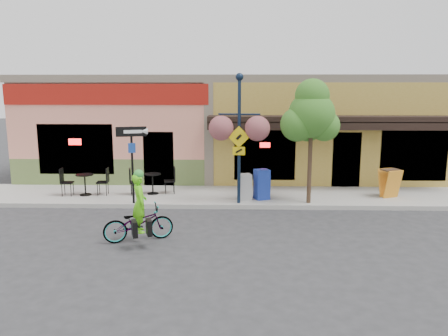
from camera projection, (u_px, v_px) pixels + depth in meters
The scene contains 14 objects.
ground at pixel (234, 213), 14.07m from camera, with size 90.00×90.00×0.00m, color #2D2D30.
sidewalk at pixel (234, 196), 16.03m from camera, with size 24.00×3.00×0.15m, color #9E9B93.
curb at pixel (234, 207), 14.60m from camera, with size 24.00×0.12×0.15m, color #A8A59E.
building at pixel (235, 125), 21.04m from camera, with size 18.20×8.20×4.50m, color #F09076, non-canonical shape.
bicycle at pixel (138, 223), 11.48m from camera, with size 0.64×1.83×0.96m, color #902E0D.
cyclist_rider at pixel (140, 212), 11.42m from camera, with size 0.57×0.37×1.56m, color #61E117.
lamp_post at pixel (239, 139), 14.41m from camera, with size 1.38×0.55×4.33m, color #0F1D31, non-canonical shape.
one_way_sign at pixel (132, 165), 14.54m from camera, with size 0.99×0.22×2.59m, color black, non-canonical shape.
cafe_set_left at pixel (85, 182), 15.79m from camera, with size 1.68×0.84×1.01m, color black, non-canonical shape.
cafe_set_right at pixel (153, 181), 15.98m from camera, with size 1.65×0.83×0.99m, color black, non-canonical shape.
newspaper_box_blue at pixel (262, 184), 15.24m from camera, with size 0.47×0.42×1.05m, color #1C36A8, non-canonical shape.
newspaper_box_grey at pixel (245, 187), 15.15m from camera, with size 0.42×0.38×0.91m, color #AAAAAA, non-canonical shape.
street_tree at pixel (311, 141), 14.45m from camera, with size 1.64×1.64×4.20m, color #3D7A26, non-canonical shape.
sandwich_board at pixel (393, 184), 15.32m from camera, with size 0.61×0.45×1.02m, color orange, non-canonical shape.
Camera 1 is at (0.05, -13.58, 3.97)m, focal length 35.00 mm.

